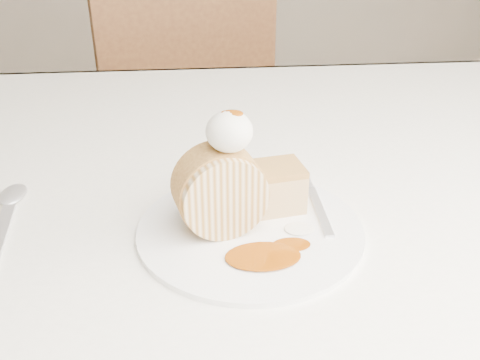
{
  "coord_description": "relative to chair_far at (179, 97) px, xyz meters",
  "views": [
    {
      "loc": [
        -0.04,
        -0.43,
        1.07
      ],
      "look_at": [
        0.0,
        0.06,
        0.81
      ],
      "focal_mm": 40.0,
      "sensor_mm": 36.0,
      "label": 1
    }
  ],
  "objects": [
    {
      "name": "roulade_slice",
      "position": [
        0.06,
        -0.97,
        0.24
      ],
      "size": [
        0.1,
        0.07,
        0.09
      ],
      "primitive_type": "cylinder",
      "rotation": [
        1.57,
        0.0,
        0.24
      ],
      "color": "beige",
      "rests_on": "plate"
    },
    {
      "name": "fork",
      "position": [
        0.18,
        -0.95,
        0.2
      ],
      "size": [
        0.02,
        0.14,
        0.0
      ],
      "primitive_type": "cube",
      "rotation": [
        0.0,
        0.0,
        -0.01
      ],
      "color": "silver",
      "rests_on": "plate"
    },
    {
      "name": "whipped_cream",
      "position": [
        0.07,
        -0.97,
        0.31
      ],
      "size": [
        0.05,
        0.05,
        0.04
      ],
      "primitive_type": "ellipsoid",
      "color": "silver",
      "rests_on": "roulade_slice"
    },
    {
      "name": "plate",
      "position": [
        0.1,
        -0.97,
        0.2
      ],
      "size": [
        0.28,
        0.28,
        0.01
      ],
      "primitive_type": "cylinder",
      "rotation": [
        0.0,
        0.0,
        0.17
      ],
      "color": "white",
      "rests_on": "table"
    },
    {
      "name": "cake_chunk",
      "position": [
        0.13,
        -0.94,
        0.22
      ],
      "size": [
        0.06,
        0.06,
        0.04
      ],
      "primitive_type": "cube",
      "rotation": [
        0.0,
        0.0,
        0.17
      ],
      "color": "#BC9047",
      "rests_on": "plate"
    },
    {
      "name": "chair_far",
      "position": [
        0.0,
        0.0,
        0.0
      ],
      "size": [
        0.58,
        0.58,
        0.97
      ],
      "rotation": [
        0.0,
        0.0,
        3.45
      ],
      "color": "brown",
      "rests_on": "ground"
    },
    {
      "name": "table",
      "position": [
        0.08,
        -0.82,
        0.1
      ],
      "size": [
        1.4,
        0.9,
        0.75
      ],
      "color": "silver",
      "rests_on": "ground"
    },
    {
      "name": "caramel_pool",
      "position": [
        0.1,
        -1.03,
        0.2
      ],
      "size": [
        0.08,
        0.06,
        0.0
      ],
      "primitive_type": null,
      "rotation": [
        0.0,
        0.0,
        0.17
      ],
      "color": "#843A05",
      "rests_on": "plate"
    },
    {
      "name": "caramel_drizzle",
      "position": [
        0.08,
        -0.97,
        0.33
      ],
      "size": [
        0.02,
        0.02,
        0.01
      ],
      "primitive_type": "ellipsoid",
      "color": "#843A05",
      "rests_on": "whipped_cream"
    }
  ]
}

